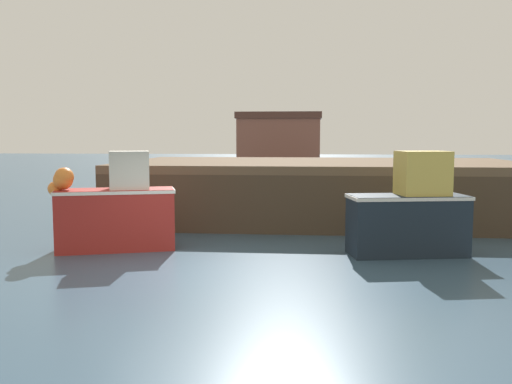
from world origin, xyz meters
TOP-DOWN VIEW (x-y plane):
  - ground at (0.00, 0.00)m, footprint 120.00×160.00m
  - pier at (3.21, 7.46)m, footprint 13.20×7.16m
  - fishing_boat_near_left at (-1.94, 2.08)m, footprint 3.12×1.86m
  - fishing_boat_near_right at (5.13, 2.15)m, footprint 2.88×1.58m
  - warehouse at (0.42, 33.24)m, footprint 6.55×4.95m

SIDE VIEW (x-z plane):
  - ground at x=0.00m, z-range -0.10..0.00m
  - fishing_boat_near_right at x=5.13m, z-range -0.25..2.18m
  - fishing_boat_near_left at x=-1.94m, z-range -0.23..2.18m
  - pier at x=3.21m, z-range 0.64..2.58m
  - warehouse at x=0.42m, z-range 0.02..4.69m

